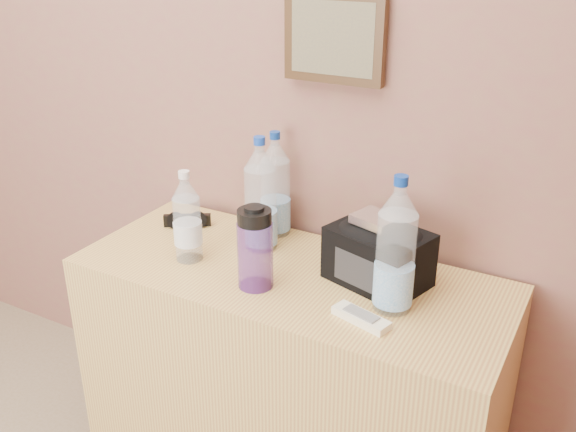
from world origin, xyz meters
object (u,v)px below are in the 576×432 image
Objects in this scene: pet_large_d at (396,252)px; dresser at (289,383)px; pet_small at (187,221)px; ac_remote at (361,318)px; nalgene_bottle at (255,248)px; foil_packet at (376,220)px; toiletry_bag at (379,253)px; pet_large_c at (261,200)px; pet_large_b at (275,190)px; sunglasses at (187,220)px.

dresser is at bearing 174.03° from pet_large_d.
pet_small reaches higher than ac_remote.
nalgene_bottle is 0.33m from foil_packet.
toiletry_bag is (-0.04, 0.21, 0.08)m from ac_remote.
ac_remote is (0.32, -0.02, -0.11)m from nalgene_bottle.
pet_large_d is at bearing 11.56° from nalgene_bottle.
pet_large_d reaches higher than pet_small.
toiletry_bag is at bearing 127.63° from pet_large_d.
dresser is 0.54m from toiletry_bag.
pet_small is 0.59m from ac_remote.
ac_remote is (0.43, -0.23, -0.15)m from pet_large_c.
pet_large_b reaches higher than nalgene_bottle.
toiletry_bag is at bearing 15.50° from foil_packet.
pet_large_b is 0.32m from sunglasses.
sunglasses is at bearing 165.77° from dresser.
nalgene_bottle is at bearing -169.08° from ac_remote.
dresser is at bearing 169.60° from ac_remote.
dresser is 0.50m from ac_remote.
sunglasses is at bearing 128.53° from pet_small.
ac_remote is at bearing -6.28° from pet_small.
toiletry_bag is (0.28, 0.18, -0.03)m from nalgene_bottle.
dresser is 8.11× the size of sunglasses.
pet_large_c is 3.14× the size of foil_packet.
foil_packet is (-0.10, 0.10, 0.03)m from pet_large_d.
pet_small is at bearing -167.02° from dresser.
foil_packet reaches higher than toiletry_bag.
pet_large_b is (-0.17, 0.21, 0.54)m from dresser.
pet_small is 1.79× the size of sunglasses.
pet_large_c is 0.97× the size of pet_large_d.
pet_large_c reaches higher than ac_remote.
dresser is 0.64m from pet_large_d.
pet_large_c is 0.23m from pet_small.
pet_large_b is 0.11m from pet_large_c.
sunglasses is 0.76m from ac_remote.
pet_large_b is 1.22× the size of pet_small.
ac_remote is (0.72, -0.25, -0.01)m from sunglasses.
pet_large_c is 0.51m from ac_remote.
pet_small is 1.78× the size of ac_remote.
toiletry_bag is at bearing -35.50° from sunglasses.
pet_large_d is (0.32, -0.03, 0.55)m from dresser.
nalgene_bottle is at bearing -8.69° from pet_small.
nalgene_bottle is (0.25, -0.04, -0.01)m from pet_small.
pet_large_c is 1.49× the size of nalgene_bottle.
pet_large_d reaches higher than nalgene_bottle.
pet_large_c is (-0.15, 0.10, 0.55)m from dresser.
pet_large_b is at bearing 157.54° from ac_remote.
pet_large_c reaches higher than pet_small.
ac_remote is 0.22m from toiletry_bag.
pet_large_c reaches higher than sunglasses.
pet_large_d reaches higher than foil_packet.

